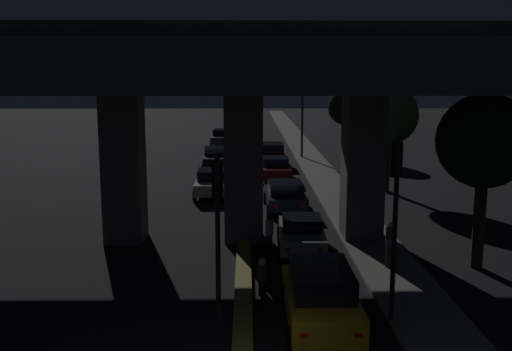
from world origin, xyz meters
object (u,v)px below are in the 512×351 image
object	(u,v)px
car_dark_red_fourth	(275,168)
car_black_second_oncoming	(216,158)
traffic_light_right_of_median	(395,197)
motorcycle_blue_filtering_mid	(269,235)
street_lamp	(298,103)
traffic_light_left_of_median	(218,210)
car_dark_blue_third	(285,195)
car_grey_third_oncoming	(221,137)
car_silver_second	(301,233)
motorcycle_black_filtering_near	(262,283)
car_silver_lead_oncoming	(212,182)
car_taxi_yellow_lead	(320,295)
car_dark_red_fifth	(272,154)
pedestrian_on_sidewalk	(390,245)

from	to	relation	value
car_dark_red_fourth	car_black_second_oncoming	xyz separation A→B (m)	(-4.01, 4.35, 0.03)
traffic_light_right_of_median	motorcycle_blue_filtering_mid	distance (m)	8.13
traffic_light_right_of_median	street_lamp	size ratio (longest dim) A/B	0.71
traffic_light_left_of_median	car_dark_blue_third	xyz separation A→B (m)	(2.76, 13.97, -2.52)
car_grey_third_oncoming	car_silver_second	bearing A→B (deg)	8.70
car_dark_red_fourth	car_black_second_oncoming	size ratio (longest dim) A/B	1.00
car_silver_second	motorcycle_blue_filtering_mid	distance (m)	1.26
traffic_light_right_of_median	motorcycle_black_filtering_near	distance (m)	4.93
car_dark_red_fourth	traffic_light_left_of_median	bearing A→B (deg)	174.02
car_silver_lead_oncoming	motorcycle_black_filtering_near	world-z (taller)	car_silver_lead_oncoming
car_taxi_yellow_lead	car_dark_blue_third	size ratio (longest dim) A/B	1.05
car_silver_second	motorcycle_blue_filtering_mid	world-z (taller)	motorcycle_blue_filtering_mid
car_silver_lead_oncoming	motorcycle_blue_filtering_mid	distance (m)	10.78
street_lamp	car_dark_red_fifth	bearing A→B (deg)	-123.11
car_dark_blue_third	car_silver_second	bearing A→B (deg)	179.72
car_dark_red_fourth	pedestrian_on_sidewalk	distance (m)	18.07
motorcycle_black_filtering_near	motorcycle_blue_filtering_mid	xyz separation A→B (m)	(0.42, 5.27, 0.03)
car_dark_red_fourth	motorcycle_black_filtering_near	distance (m)	20.65
car_black_second_oncoming	traffic_light_right_of_median	bearing A→B (deg)	10.44
car_dark_blue_third	traffic_light_right_of_median	bearing A→B (deg)	-173.22
car_silver_second	street_lamp	bearing A→B (deg)	-2.03
car_silver_second	car_dark_red_fourth	world-z (taller)	car_dark_red_fourth
car_dark_red_fifth	car_black_second_oncoming	size ratio (longest dim) A/B	0.91
car_dark_red_fourth	motorcycle_blue_filtering_mid	size ratio (longest dim) A/B	2.56
car_dark_blue_third	car_grey_third_oncoming	size ratio (longest dim) A/B	0.93
motorcycle_blue_filtering_mid	car_grey_third_oncoming	bearing A→B (deg)	9.45
car_dark_blue_third	traffic_light_left_of_median	bearing A→B (deg)	167.26
street_lamp	car_silver_lead_oncoming	xyz separation A→B (m)	(-6.06, -14.50, -3.68)
car_taxi_yellow_lead	car_dark_red_fifth	xyz separation A→B (m)	(-0.12, 28.55, -0.02)
traffic_light_left_of_median	car_dark_blue_third	distance (m)	14.46
car_silver_second	car_silver_lead_oncoming	xyz separation A→B (m)	(-4.07, 10.56, 0.04)
street_lamp	car_dark_blue_third	xyz separation A→B (m)	(-2.15, -17.82, -3.71)
car_dark_red_fifth	motorcycle_blue_filtering_mid	size ratio (longest dim) A/B	2.32
traffic_light_right_of_median	motorcycle_black_filtering_near	size ratio (longest dim) A/B	2.78
car_dark_red_fourth	car_dark_red_fifth	world-z (taller)	car_dark_red_fifth
motorcycle_blue_filtering_mid	traffic_light_right_of_median	bearing A→B (deg)	-151.67
traffic_light_right_of_median	car_dark_red_fifth	distance (m)	28.62
car_dark_blue_third	pedestrian_on_sidewalk	bearing A→B (deg)	-163.64
traffic_light_right_of_median	car_black_second_oncoming	bearing A→B (deg)	103.04
car_black_second_oncoming	pedestrian_on_sidewalk	xyz separation A→B (m)	(7.19, -22.14, 0.15)
car_taxi_yellow_lead	car_black_second_oncoming	world-z (taller)	car_taxi_yellow_lead
car_dark_red_fifth	traffic_light_right_of_median	bearing A→B (deg)	-176.47
car_dark_red_fifth	motorcycle_black_filtering_near	world-z (taller)	car_dark_red_fifth
car_silver_second	traffic_light_right_of_median	bearing A→B (deg)	-161.85
car_taxi_yellow_lead	motorcycle_blue_filtering_mid	bearing A→B (deg)	9.38
street_lamp	motorcycle_blue_filtering_mid	bearing A→B (deg)	-97.38
motorcycle_black_filtering_near	pedestrian_on_sidewalk	distance (m)	5.39
car_dark_red_fourth	motorcycle_blue_filtering_mid	distance (m)	15.36
motorcycle_black_filtering_near	motorcycle_blue_filtering_mid	bearing A→B (deg)	-3.60
car_black_second_oncoming	car_grey_third_oncoming	world-z (taller)	car_black_second_oncoming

